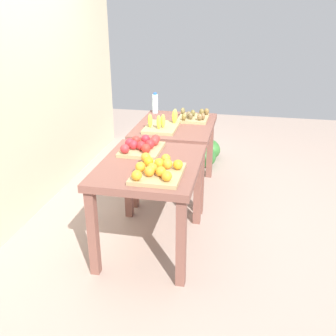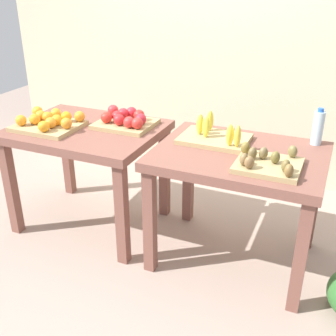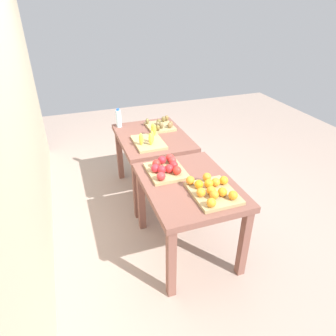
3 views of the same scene
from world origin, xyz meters
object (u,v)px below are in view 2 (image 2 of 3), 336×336
at_px(banana_crate, 215,136).
at_px(apple_bin, 126,120).
at_px(display_table_right, 239,169).
at_px(water_bottle, 318,128).
at_px(kiwi_bin, 267,163).
at_px(display_table_left, 87,143).
at_px(orange_bin, 49,122).

bearing_deg(banana_crate, apple_bin, 177.20).
height_order(display_table_right, banana_crate, banana_crate).
bearing_deg(water_bottle, kiwi_bin, -113.61).
xyz_separation_m(display_table_left, banana_crate, (0.92, 0.10, 0.15)).
relative_size(display_table_left, kiwi_bin, 2.81).
height_order(orange_bin, kiwi_bin, orange_bin).
relative_size(banana_crate, kiwi_bin, 1.19).
height_order(display_table_left, apple_bin, apple_bin).
xyz_separation_m(apple_bin, water_bottle, (1.28, 0.18, 0.07)).
distance_m(display_table_left, water_bottle, 1.58).
distance_m(display_table_right, orange_bin, 1.36).
distance_m(apple_bin, banana_crate, 0.68).
bearing_deg(water_bottle, display_table_left, -168.22).
bearing_deg(orange_bin, water_bottle, 13.73).
bearing_deg(banana_crate, display_table_right, -27.55).
relative_size(display_table_right, apple_bin, 2.51).
xyz_separation_m(display_table_left, apple_bin, (0.25, 0.14, 0.16)).
relative_size(display_table_right, water_bottle, 4.37).
relative_size(apple_bin, banana_crate, 0.94).
bearing_deg(display_table_left, orange_bin, -154.18).
relative_size(display_table_left, water_bottle, 4.37).
xyz_separation_m(orange_bin, apple_bin, (0.48, 0.25, 0.00)).
distance_m(kiwi_bin, water_bottle, 0.54).
distance_m(display_table_right, banana_crate, 0.27).
height_order(apple_bin, banana_crate, banana_crate).
bearing_deg(orange_bin, apple_bin, 27.31).
relative_size(display_table_left, apple_bin, 2.51).
distance_m(orange_bin, apple_bin, 0.54).
bearing_deg(apple_bin, display_table_right, -8.82).
distance_m(apple_bin, water_bottle, 1.30).
xyz_separation_m(display_table_left, kiwi_bin, (1.32, -0.17, 0.15)).
distance_m(display_table_left, banana_crate, 0.94).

